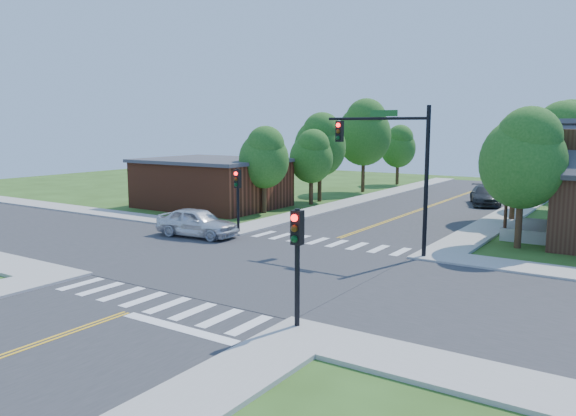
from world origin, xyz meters
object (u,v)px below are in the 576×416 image
Objects in this scene: signal_mast_ne at (393,155)px; signal_pole_se at (297,246)px; car_silver at (197,223)px; signal_pole_nw at (238,189)px; car_dgrey at (485,196)px.

signal_mast_ne reaches higher than signal_pole_se.
signal_pole_se is (1.69, -11.21, -2.19)m from signal_mast_ne.
signal_pole_se is 0.76× the size of car_silver.
signal_pole_se is 15.84m from signal_pole_nw.
signal_pole_se is 15.57m from car_silver.
car_dgrey is (-0.57, 20.04, -4.11)m from signal_mast_ne.
signal_mast_ne is 1.31× the size of car_dgrey.
signal_pole_nw is (-11.20, 11.20, 0.00)m from signal_pole_se.
signal_pole_nw is 3.06m from car_silver.
signal_mast_ne reaches higher than car_silver.
signal_pole_nw is at bearing 135.00° from signal_pole_se.
signal_pole_nw is 0.76× the size of car_silver.
signal_pole_nw is at bearing -179.93° from signal_mast_ne.
signal_pole_se reaches higher than car_dgrey.
car_dgrey is at bearing 65.97° from signal_pole_nw.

